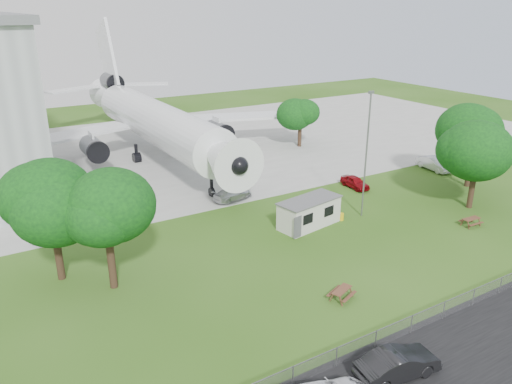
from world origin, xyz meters
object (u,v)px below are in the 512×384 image
site_cabin (309,212)px  car_centre_sedan (398,364)px  airliner (152,119)px  picnic_east (470,226)px  picnic_west (341,299)px

site_cabin → car_centre_sedan: size_ratio=1.42×
airliner → car_centre_sedan: bearing=-94.4°
airliner → picnic_east: 40.93m
picnic_west → picnic_east: same height
site_cabin → picnic_west: bearing=-116.3°
site_cabin → picnic_west: size_ratio=3.85×
picnic_east → car_centre_sedan: size_ratio=0.37×
airliner → site_cabin: size_ratio=6.88×
site_cabin → airliner: bearing=98.6°
picnic_east → car_centre_sedan: (-20.91, -10.98, 0.81)m
car_centre_sedan → picnic_east: bearing=-55.4°
site_cabin → picnic_west: site_cabin is taller
airliner → car_centre_sedan: size_ratio=9.75×
picnic_east → car_centre_sedan: 23.63m
site_cabin → picnic_east: 15.15m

